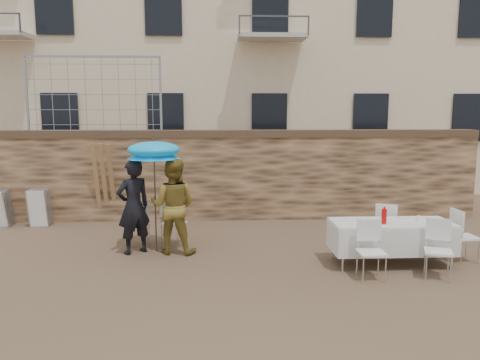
{
  "coord_description": "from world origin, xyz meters",
  "views": [
    {
      "loc": [
        -0.04,
        -6.65,
        2.72
      ],
      "look_at": [
        0.4,
        2.2,
        1.4
      ],
      "focal_mm": 35.0,
      "sensor_mm": 36.0,
      "label": 1
    }
  ],
  "objects_px": {
    "table_chair_front_right": "(438,250)",
    "table_chair_back": "(386,227)",
    "umbrella": "(154,153)",
    "soda_bottle": "(384,217)",
    "woman_dress": "(173,206)",
    "man_suit": "(133,207)",
    "table_chair_side": "(465,235)",
    "table_chair_front_left": "(372,251)",
    "couple_chair_left": "(139,222)",
    "chair_stack_left": "(4,206)",
    "chair_stack_right": "(42,206)",
    "banquet_table": "(392,224)",
    "couple_chair_right": "(174,222)"
  },
  "relations": [
    {
      "from": "table_chair_front_right",
      "to": "table_chair_back",
      "type": "xyz_separation_m",
      "value": [
        -0.3,
        1.55,
        0.0
      ]
    },
    {
      "from": "umbrella",
      "to": "soda_bottle",
      "type": "distance_m",
      "value": 4.35
    },
    {
      "from": "soda_bottle",
      "to": "table_chair_front_right",
      "type": "xyz_separation_m",
      "value": [
        0.7,
        -0.6,
        -0.43
      ]
    },
    {
      "from": "woman_dress",
      "to": "man_suit",
      "type": "bearing_deg",
      "value": 11.36
    },
    {
      "from": "table_chair_side",
      "to": "umbrella",
      "type": "bearing_deg",
      "value": 75.43
    },
    {
      "from": "table_chair_front_left",
      "to": "table_chair_back",
      "type": "distance_m",
      "value": 1.74
    },
    {
      "from": "couple_chair_left",
      "to": "chair_stack_left",
      "type": "relative_size",
      "value": 1.04
    },
    {
      "from": "woman_dress",
      "to": "chair_stack_right",
      "type": "height_order",
      "value": "woman_dress"
    },
    {
      "from": "banquet_table",
      "to": "table_chair_front_right",
      "type": "relative_size",
      "value": 2.19
    },
    {
      "from": "table_chair_side",
      "to": "banquet_table",
      "type": "bearing_deg",
      "value": 88.45
    },
    {
      "from": "couple_chair_right",
      "to": "chair_stack_left",
      "type": "relative_size",
      "value": 1.04
    },
    {
      "from": "table_chair_front_left",
      "to": "chair_stack_right",
      "type": "xyz_separation_m",
      "value": [
        -6.67,
        4.03,
        -0.02
      ]
    },
    {
      "from": "banquet_table",
      "to": "chair_stack_left",
      "type": "xyz_separation_m",
      "value": [
        -8.17,
        3.28,
        -0.27
      ]
    },
    {
      "from": "couple_chair_left",
      "to": "table_chair_front_left",
      "type": "bearing_deg",
      "value": 138.29
    },
    {
      "from": "umbrella",
      "to": "chair_stack_right",
      "type": "relative_size",
      "value": 2.21
    },
    {
      "from": "couple_chair_right",
      "to": "banquet_table",
      "type": "xyz_separation_m",
      "value": [
        3.97,
        -1.44,
        0.25
      ]
    },
    {
      "from": "woman_dress",
      "to": "table_chair_front_left",
      "type": "distance_m",
      "value": 3.73
    },
    {
      "from": "couple_chair_left",
      "to": "chair_stack_right",
      "type": "relative_size",
      "value": 1.04
    },
    {
      "from": "couple_chair_left",
      "to": "chair_stack_left",
      "type": "bearing_deg",
      "value": -41.16
    },
    {
      "from": "man_suit",
      "to": "couple_chair_right",
      "type": "xyz_separation_m",
      "value": [
        0.7,
        0.55,
        -0.43
      ]
    },
    {
      "from": "couple_chair_left",
      "to": "chair_stack_left",
      "type": "height_order",
      "value": "couple_chair_left"
    },
    {
      "from": "table_chair_front_left",
      "to": "soda_bottle",
      "type": "bearing_deg",
      "value": 56.46
    },
    {
      "from": "banquet_table",
      "to": "chair_stack_left",
      "type": "distance_m",
      "value": 8.81
    },
    {
      "from": "table_chair_front_left",
      "to": "chair_stack_left",
      "type": "xyz_separation_m",
      "value": [
        -7.57,
        4.03,
        -0.02
      ]
    },
    {
      "from": "table_chair_back",
      "to": "man_suit",
      "type": "bearing_deg",
      "value": 21.39
    },
    {
      "from": "table_chair_side",
      "to": "table_chair_front_left",
      "type": "bearing_deg",
      "value": 107.39
    },
    {
      "from": "table_chair_front_left",
      "to": "chair_stack_right",
      "type": "height_order",
      "value": "table_chair_front_left"
    },
    {
      "from": "umbrella",
      "to": "chair_stack_right",
      "type": "xyz_separation_m",
      "value": [
        -3.0,
        2.29,
        -1.46
      ]
    },
    {
      "from": "couple_chair_left",
      "to": "banquet_table",
      "type": "xyz_separation_m",
      "value": [
        4.67,
        -1.44,
        0.25
      ]
    },
    {
      "from": "woman_dress",
      "to": "umbrella",
      "type": "relative_size",
      "value": 0.9
    },
    {
      "from": "man_suit",
      "to": "chair_stack_right",
      "type": "height_order",
      "value": "man_suit"
    },
    {
      "from": "table_chair_back",
      "to": "chair_stack_right",
      "type": "height_order",
      "value": "table_chair_back"
    },
    {
      "from": "table_chair_front_right",
      "to": "banquet_table",
      "type": "bearing_deg",
      "value": 144.27
    },
    {
      "from": "soda_bottle",
      "to": "table_chair_back",
      "type": "relative_size",
      "value": 0.27
    },
    {
      "from": "banquet_table",
      "to": "couple_chair_left",
      "type": "bearing_deg",
      "value": 162.85
    },
    {
      "from": "couple_chair_right",
      "to": "table_chair_front_right",
      "type": "distance_m",
      "value": 4.98
    },
    {
      "from": "banquet_table",
      "to": "table_chair_back",
      "type": "relative_size",
      "value": 2.19
    },
    {
      "from": "umbrella",
      "to": "banquet_table",
      "type": "xyz_separation_m",
      "value": [
        4.27,
        -0.99,
        -1.19
      ]
    },
    {
      "from": "table_chair_front_left",
      "to": "chair_stack_left",
      "type": "relative_size",
      "value": 1.04
    },
    {
      "from": "table_chair_front_left",
      "to": "table_chair_back",
      "type": "relative_size",
      "value": 1.0
    },
    {
      "from": "couple_chair_left",
      "to": "couple_chair_right",
      "type": "xyz_separation_m",
      "value": [
        0.7,
        0.0,
        0.0
      ]
    },
    {
      "from": "table_chair_front_right",
      "to": "chair_stack_left",
      "type": "distance_m",
      "value": 9.56
    },
    {
      "from": "couple_chair_right",
      "to": "table_chair_side",
      "type": "distance_m",
      "value": 5.54
    },
    {
      "from": "chair_stack_left",
      "to": "chair_stack_right",
      "type": "height_order",
      "value": "same"
    },
    {
      "from": "man_suit",
      "to": "table_chair_front_left",
      "type": "xyz_separation_m",
      "value": [
        4.07,
        -1.64,
        -0.43
      ]
    },
    {
      "from": "soda_bottle",
      "to": "banquet_table",
      "type": "bearing_deg",
      "value": 36.87
    },
    {
      "from": "couple_chair_right",
      "to": "table_chair_front_left",
      "type": "height_order",
      "value": "same"
    },
    {
      "from": "soda_bottle",
      "to": "chair_stack_right",
      "type": "height_order",
      "value": "soda_bottle"
    },
    {
      "from": "banquet_table",
      "to": "table_chair_side",
      "type": "xyz_separation_m",
      "value": [
        1.4,
        0.1,
        -0.25
      ]
    },
    {
      "from": "man_suit",
      "to": "chair_stack_left",
      "type": "distance_m",
      "value": 4.26
    }
  ]
}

